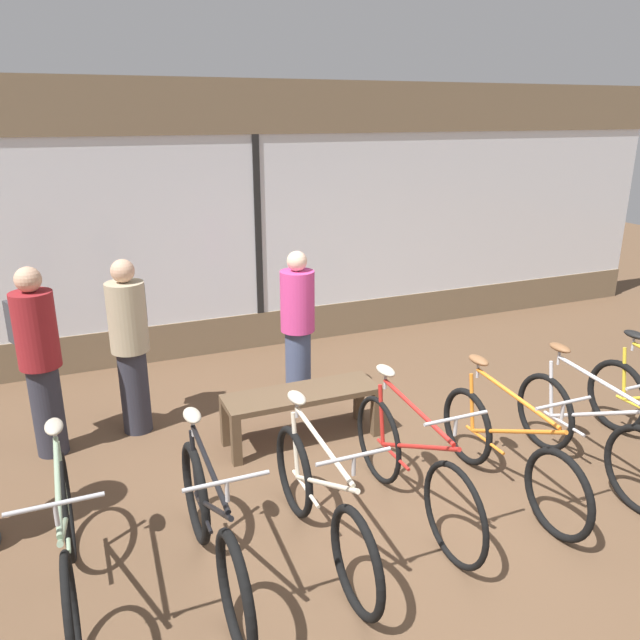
{
  "coord_description": "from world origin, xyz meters",
  "views": [
    {
      "loc": [
        -2.18,
        -3.51,
        2.84
      ],
      "look_at": [
        0.0,
        1.7,
        0.95
      ],
      "focal_mm": 35.0,
      "sensor_mm": 36.0,
      "label": 1
    }
  ],
  "objects": [
    {
      "name": "display_bench",
      "position": [
        -0.38,
        1.21,
        0.39
      ],
      "size": [
        1.4,
        0.44,
        0.48
      ],
      "color": "brown",
      "rests_on": "ground_plane"
    },
    {
      "name": "customer_near_rack",
      "position": [
        -2.48,
        1.86,
        0.9
      ],
      "size": [
        0.46,
        0.56,
        1.67
      ],
      "color": "#2D2D38",
      "rests_on": "ground_plane"
    },
    {
      "name": "bicycle_left",
      "position": [
        -1.55,
        -0.28,
        0.38
      ],
      "size": [
        0.46,
        1.73,
        1.03
      ],
      "color": "black",
      "rests_on": "ground_plane"
    },
    {
      "name": "bicycle_far_left",
      "position": [
        -2.37,
        -0.15,
        0.4
      ],
      "size": [
        0.46,
        1.8,
        1.05
      ],
      "color": "black",
      "rests_on": "ground_plane"
    },
    {
      "name": "bicycle_center",
      "position": [
        -0.05,
        -0.13,
        0.4
      ],
      "size": [
        0.46,
        1.77,
        1.04
      ],
      "color": "black",
      "rests_on": "ground_plane"
    },
    {
      "name": "shop_back_wall",
      "position": [
        0.0,
        3.66,
        1.64
      ],
      "size": [
        12.0,
        0.08,
        3.2
      ],
      "color": "#7A664C",
      "rests_on": "ground_plane"
    },
    {
      "name": "bicycle_right",
      "position": [
        1.54,
        -0.23,
        0.38
      ],
      "size": [
        0.46,
        1.71,
        1.03
      ],
      "color": "black",
      "rests_on": "ground_plane"
    },
    {
      "name": "bicycle_center_right",
      "position": [
        0.77,
        -0.18,
        0.37
      ],
      "size": [
        0.46,
        1.72,
        1.01
      ],
      "color": "black",
      "rests_on": "ground_plane"
    },
    {
      "name": "customer_by_window",
      "position": [
        -0.12,
        1.99,
        0.82
      ],
      "size": [
        0.47,
        0.47,
        1.57
      ],
      "color": "#424C6B",
      "rests_on": "ground_plane"
    },
    {
      "name": "bicycle_center_left",
      "position": [
        -0.82,
        -0.28,
        0.37
      ],
      "size": [
        0.46,
        1.72,
        1.02
      ],
      "color": "black",
      "rests_on": "ground_plane"
    },
    {
      "name": "ground_plane",
      "position": [
        0.0,
        0.0,
        0.0
      ],
      "size": [
        24.0,
        24.0,
        0.0
      ],
      "primitive_type": "plane",
      "color": "brown"
    },
    {
      "name": "customer_mid_floor",
      "position": [
        -1.73,
        1.99,
        0.88
      ],
      "size": [
        0.42,
        0.54,
        1.64
      ],
      "color": "#2D2D38",
      "rests_on": "ground_plane"
    }
  ]
}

